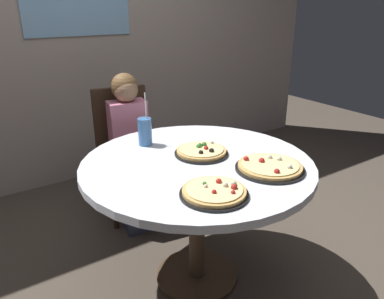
{
  "coord_description": "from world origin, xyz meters",
  "views": [
    {
      "loc": [
        -1.03,
        -1.49,
        1.53
      ],
      "look_at": [
        0.0,
        0.05,
        0.8
      ],
      "focal_mm": 35.0,
      "sensor_mm": 36.0,
      "label": 1
    }
  ],
  "objects_px": {
    "chair_wooden": "(125,145)",
    "soda_cup": "(145,132)",
    "dining_table": "(197,178)",
    "pizza_pepperoni": "(270,167)",
    "diner_child": "(133,159)",
    "pizza_cheese": "(202,151)",
    "pizza_veggie": "(215,192)"
  },
  "relations": [
    {
      "from": "chair_wooden",
      "to": "soda_cup",
      "type": "distance_m",
      "value": 0.69
    },
    {
      "from": "dining_table",
      "to": "chair_wooden",
      "type": "relative_size",
      "value": 1.29
    },
    {
      "from": "pizza_pepperoni",
      "to": "soda_cup",
      "type": "distance_m",
      "value": 0.75
    },
    {
      "from": "pizza_pepperoni",
      "to": "soda_cup",
      "type": "xyz_separation_m",
      "value": [
        -0.35,
        0.66,
        0.06
      ]
    },
    {
      "from": "diner_child",
      "to": "pizza_pepperoni",
      "type": "xyz_separation_m",
      "value": [
        0.25,
        -1.09,
        0.28
      ]
    },
    {
      "from": "chair_wooden",
      "to": "pizza_cheese",
      "type": "height_order",
      "value": "chair_wooden"
    },
    {
      "from": "chair_wooden",
      "to": "diner_child",
      "type": "distance_m",
      "value": 0.19
    },
    {
      "from": "diner_child",
      "to": "pizza_cheese",
      "type": "height_order",
      "value": "diner_child"
    },
    {
      "from": "diner_child",
      "to": "pizza_pepperoni",
      "type": "distance_m",
      "value": 1.15
    },
    {
      "from": "dining_table",
      "to": "diner_child",
      "type": "relative_size",
      "value": 1.13
    },
    {
      "from": "diner_child",
      "to": "pizza_veggie",
      "type": "xyz_separation_m",
      "value": [
        -0.14,
        -1.14,
        0.28
      ]
    },
    {
      "from": "dining_table",
      "to": "soda_cup",
      "type": "bearing_deg",
      "value": 107.0
    },
    {
      "from": "chair_wooden",
      "to": "pizza_veggie",
      "type": "xyz_separation_m",
      "value": [
        -0.16,
        -1.32,
        0.24
      ]
    },
    {
      "from": "dining_table",
      "to": "pizza_pepperoni",
      "type": "xyz_separation_m",
      "value": [
        0.24,
        -0.29,
        0.11
      ]
    },
    {
      "from": "diner_child",
      "to": "soda_cup",
      "type": "xyz_separation_m",
      "value": [
        -0.1,
        -0.42,
        0.35
      ]
    },
    {
      "from": "chair_wooden",
      "to": "pizza_pepperoni",
      "type": "bearing_deg",
      "value": -79.9
    },
    {
      "from": "soda_cup",
      "to": "dining_table",
      "type": "bearing_deg",
      "value": -73.0
    },
    {
      "from": "diner_child",
      "to": "pizza_pepperoni",
      "type": "height_order",
      "value": "diner_child"
    },
    {
      "from": "diner_child",
      "to": "pizza_pepperoni",
      "type": "relative_size",
      "value": 3.13
    },
    {
      "from": "diner_child",
      "to": "pizza_veggie",
      "type": "relative_size",
      "value": 3.57
    },
    {
      "from": "pizza_veggie",
      "to": "pizza_cheese",
      "type": "relative_size",
      "value": 1.02
    },
    {
      "from": "chair_wooden",
      "to": "pizza_pepperoni",
      "type": "height_order",
      "value": "chair_wooden"
    },
    {
      "from": "chair_wooden",
      "to": "pizza_veggie",
      "type": "bearing_deg",
      "value": -97.01
    },
    {
      "from": "pizza_cheese",
      "to": "pizza_veggie",
      "type": "bearing_deg",
      "value": -118.27
    },
    {
      "from": "pizza_pepperoni",
      "to": "diner_child",
      "type": "bearing_deg",
      "value": 103.03
    },
    {
      "from": "soda_cup",
      "to": "pizza_veggie",
      "type": "bearing_deg",
      "value": -92.82
    },
    {
      "from": "pizza_cheese",
      "to": "pizza_pepperoni",
      "type": "distance_m",
      "value": 0.39
    },
    {
      "from": "dining_table",
      "to": "soda_cup",
      "type": "relative_size",
      "value": 3.99
    },
    {
      "from": "pizza_veggie",
      "to": "soda_cup",
      "type": "distance_m",
      "value": 0.72
    },
    {
      "from": "diner_child",
      "to": "soda_cup",
      "type": "relative_size",
      "value": 3.53
    },
    {
      "from": "dining_table",
      "to": "soda_cup",
      "type": "height_order",
      "value": "soda_cup"
    },
    {
      "from": "chair_wooden",
      "to": "diner_child",
      "type": "bearing_deg",
      "value": -98.12
    }
  ]
}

